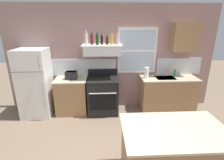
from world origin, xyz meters
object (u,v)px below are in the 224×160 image
object	(u,v)px
bottle_balsamic_dark	(102,40)
kitchen_island	(171,157)
stove_range	(103,95)
bottle_clear_tall	(86,39)
bottle_red_label_wine	(92,39)
dish_soap_bottle	(175,73)
bottle_dark_green_wine	(97,40)
paper_towel_roll	(147,73)
bottle_brown_stout	(107,41)
bottle_champagne_gold_foil	(112,39)
bottle_rose_pink	(117,39)
refrigerator	(35,83)
toaster	(71,75)

from	to	relation	value
bottle_balsamic_dark	kitchen_island	distance (m)	2.85
stove_range	bottle_clear_tall	distance (m)	1.47
bottle_red_label_wine	dish_soap_bottle	world-z (taller)	bottle_red_label_wine
bottle_dark_green_wine	dish_soap_bottle	world-z (taller)	bottle_dark_green_wine
bottle_dark_green_wine	paper_towel_roll	xyz separation A→B (m)	(1.22, -0.01, -0.82)
stove_range	bottle_brown_stout	distance (m)	1.38
paper_towel_roll	stove_range	bearing A→B (deg)	-178.07
stove_range	paper_towel_roll	bearing A→B (deg)	1.93
stove_range	bottle_champagne_gold_foil	world-z (taller)	bottle_champagne_gold_foil
paper_towel_roll	bottle_brown_stout	bearing A→B (deg)	175.15
stove_range	kitchen_island	world-z (taller)	stove_range
stove_range	paper_towel_roll	size ratio (longest dim) A/B	4.04
stove_range	bottle_dark_green_wine	bearing A→B (deg)	156.52
bottle_dark_green_wine	bottle_rose_pink	size ratio (longest dim) A/B	0.96
bottle_brown_stout	bottle_rose_pink	size ratio (longest dim) A/B	0.74
bottle_rose_pink	dish_soap_bottle	world-z (taller)	bottle_rose_pink
bottle_balsamic_dark	paper_towel_roll	distance (m)	1.38
bottle_clear_tall	bottle_brown_stout	xyz separation A→B (m)	(0.48, 0.07, -0.05)
bottle_brown_stout	bottle_red_label_wine	bearing A→B (deg)	177.13
bottle_red_label_wine	bottle_balsamic_dark	bearing A→B (deg)	-3.52
bottle_balsamic_dark	bottle_champagne_gold_foil	bearing A→B (deg)	-10.66
refrigerator	kitchen_island	size ratio (longest dim) A/B	1.20
bottle_brown_stout	dish_soap_bottle	size ratio (longest dim) A/B	1.20
bottle_rose_pink	kitchen_island	size ratio (longest dim) A/B	0.21
stove_range	bottle_rose_pink	world-z (taller)	bottle_rose_pink
toaster	bottle_clear_tall	world-z (taller)	bottle_clear_tall
kitchen_island	paper_towel_roll	bearing A→B (deg)	86.10
refrigerator	bottle_brown_stout	xyz separation A→B (m)	(1.77, 0.14, 1.00)
stove_range	kitchen_island	bearing A→B (deg)	-66.10
refrigerator	paper_towel_roll	bearing A→B (deg)	1.25
bottle_champagne_gold_foil	stove_range	bearing A→B (deg)	-160.55
bottle_clear_tall	bottle_brown_stout	bearing A→B (deg)	8.15
paper_towel_roll	dish_soap_bottle	world-z (taller)	paper_towel_roll
bottle_brown_stout	dish_soap_bottle	world-z (taller)	bottle_brown_stout
toaster	stove_range	bearing A→B (deg)	-3.28
bottle_dark_green_wine	bottle_balsamic_dark	distance (m)	0.13
bottle_red_label_wine	dish_soap_bottle	size ratio (longest dim) A/B	1.57
bottle_red_label_wine	refrigerator	bearing A→B (deg)	-173.42
kitchen_island	stove_range	bearing A→B (deg)	113.90
paper_towel_roll	kitchen_island	bearing A→B (deg)	-93.90
refrigerator	bottle_brown_stout	distance (m)	2.04
bottle_balsamic_dark	bottle_champagne_gold_foil	size ratio (longest dim) A/B	0.83
refrigerator	bottle_balsamic_dark	distance (m)	1.94
bottle_champagne_gold_foil	refrigerator	bearing A→B (deg)	-176.84
bottle_balsamic_dark	bottle_rose_pink	world-z (taller)	bottle_rose_pink
refrigerator	bottle_champagne_gold_foil	size ratio (longest dim) A/B	5.63
toaster	bottle_dark_green_wine	world-z (taller)	bottle_dark_green_wine
bottle_champagne_gold_foil	kitchen_island	bearing A→B (deg)	-71.99
bottle_balsamic_dark	stove_range	bearing A→B (deg)	-88.14
bottle_brown_stout	bottle_clear_tall	bearing A→B (deg)	-171.85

